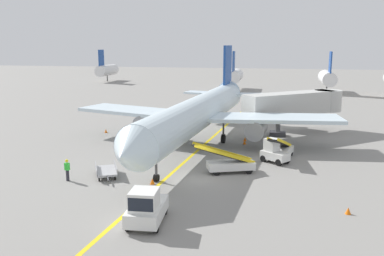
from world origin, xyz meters
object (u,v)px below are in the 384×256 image
(safety_cone_wingtip_left, at_px, (348,211))
(safety_cone_wingtip_right, at_px, (245,142))
(baggage_cart_loaded, at_px, (106,171))
(safety_cone_nose_right, at_px, (152,181))
(ground_crew_marshaller, at_px, (67,169))
(belt_loader_aft_hold, at_px, (281,150))
(safety_cone_tail_area, at_px, (245,139))
(jet_bridge, at_px, (300,103))
(pushback_tug, at_px, (146,208))
(safety_cone_nose_left, at_px, (106,131))
(belt_loader_forward_hold, at_px, (229,163))
(baggage_tug_near_wing, at_px, (274,152))
(airliner, at_px, (200,112))

(safety_cone_wingtip_left, xyz_separation_m, safety_cone_wingtip_right, (-7.69, 16.71, 0.00))
(baggage_cart_loaded, bearing_deg, safety_cone_nose_right, -14.00)
(ground_crew_marshaller, bearing_deg, belt_loader_aft_hold, 31.06)
(safety_cone_nose_right, xyz_separation_m, safety_cone_tail_area, (5.67, 15.35, 0.00))
(jet_bridge, bearing_deg, safety_cone_tail_area, -137.77)
(jet_bridge, distance_m, safety_cone_tail_area, 8.59)
(pushback_tug, relative_size, ground_crew_marshaller, 2.20)
(baggage_cart_loaded, distance_m, safety_cone_nose_left, 16.61)
(belt_loader_forward_hold, xyz_separation_m, belt_loader_aft_hold, (4.10, 5.02, 0.00))
(jet_bridge, relative_size, baggage_tug_near_wing, 4.25)
(safety_cone_nose_left, bearing_deg, safety_cone_wingtip_right, -8.15)
(pushback_tug, xyz_separation_m, safety_cone_wingtip_right, (4.03, 20.56, -0.77))
(pushback_tug, bearing_deg, jet_bridge, 70.24)
(safety_cone_nose_left, height_order, safety_cone_tail_area, same)
(jet_bridge, xyz_separation_m, belt_loader_forward_hold, (-6.24, -16.65, -2.77))
(belt_loader_aft_hold, xyz_separation_m, safety_cone_nose_right, (-9.39, -9.05, -0.56))
(baggage_tug_near_wing, xyz_separation_m, belt_loader_forward_hold, (-3.50, -3.71, -0.15))
(baggage_tug_near_wing, relative_size, safety_cone_nose_left, 6.13)
(baggage_cart_loaded, distance_m, ground_crew_marshaller, 2.96)
(belt_loader_forward_hold, height_order, safety_cone_wingtip_left, belt_loader_forward_hold)
(ground_crew_marshaller, xyz_separation_m, safety_cone_wingtip_right, (12.31, 14.46, -0.69))
(pushback_tug, xyz_separation_m, safety_cone_nose_right, (-1.71, 6.66, -0.77))
(safety_cone_wingtip_right, bearing_deg, baggage_cart_loaded, -127.47)
(baggage_tug_near_wing, relative_size, safety_cone_wingtip_right, 6.13)
(safety_cone_nose_left, bearing_deg, jet_bridge, 11.22)
(baggage_tug_near_wing, distance_m, belt_loader_forward_hold, 5.10)
(pushback_tug, bearing_deg, belt_loader_forward_hold, 71.47)
(belt_loader_aft_hold, relative_size, baggage_cart_loaded, 1.39)
(baggage_cart_loaded, xyz_separation_m, safety_cone_wingtip_right, (9.86, 12.87, -0.25))
(airliner, xyz_separation_m, belt_loader_aft_hold, (8.21, -3.62, -2.64))
(baggage_tug_near_wing, height_order, safety_cone_nose_right, baggage_tug_near_wing)
(baggage_cart_loaded, bearing_deg, belt_loader_forward_hold, 17.65)
(belt_loader_forward_hold, relative_size, safety_cone_nose_left, 11.64)
(safety_cone_nose_left, xyz_separation_m, safety_cone_nose_right, (10.75, -16.25, 0.00))
(pushback_tug, bearing_deg, ground_crew_marshaller, 143.63)
(ground_crew_marshaller, bearing_deg, safety_cone_nose_left, 103.93)
(airliner, height_order, safety_cone_tail_area, airliner)
(belt_loader_forward_hold, xyz_separation_m, safety_cone_wingtip_right, (0.45, 9.87, -0.56))
(belt_loader_aft_hold, height_order, ground_crew_marshaller, belt_loader_aft_hold)
(pushback_tug, bearing_deg, baggage_cart_loaded, 127.15)
(pushback_tug, distance_m, baggage_tug_near_wing, 16.05)
(baggage_tug_near_wing, height_order, belt_loader_forward_hold, belt_loader_forward_hold)
(pushback_tug, height_order, safety_cone_wingtip_left, pushback_tug)
(belt_loader_aft_hold, xyz_separation_m, baggage_cart_loaded, (-13.51, -8.02, -0.31))
(airliner, bearing_deg, safety_cone_tail_area, 30.92)
(baggage_cart_loaded, bearing_deg, safety_cone_wingtip_left, -12.36)
(safety_cone_wingtip_left, bearing_deg, safety_cone_wingtip_right, 114.71)
(pushback_tug, relative_size, safety_cone_nose_left, 8.48)
(ground_crew_marshaller, relative_size, safety_cone_nose_left, 3.86)
(airliner, distance_m, belt_loader_aft_hold, 9.35)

